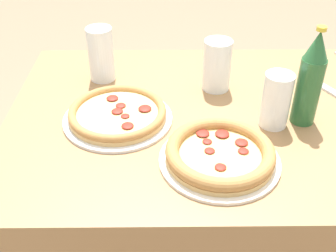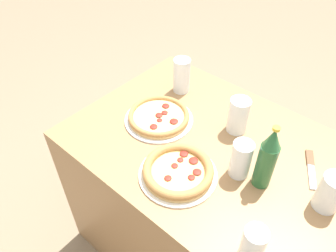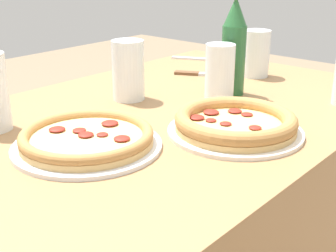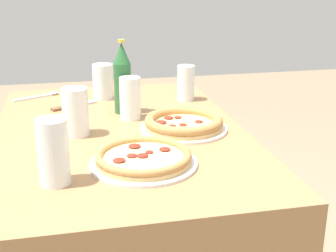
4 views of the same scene
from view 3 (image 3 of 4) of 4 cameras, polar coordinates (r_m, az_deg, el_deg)
table at (r=1.27m, az=0.63°, el=-14.63°), size 1.15×0.77×0.77m
pizza_pepperoni at (r=0.94m, az=8.20°, el=0.30°), size 0.27×0.27×0.04m
pizza_veggie at (r=0.88m, az=-9.84°, el=-1.55°), size 0.28×0.28×0.04m
glass_iced_tea at (r=1.39m, az=10.64°, el=8.38°), size 0.08×0.08×0.13m
glass_orange_juice at (r=1.15m, az=-4.86°, el=6.46°), size 0.08×0.08×0.15m
glass_mango_juice at (r=1.13m, az=6.30°, el=5.95°), size 0.07×0.07×0.14m
beer_bottle at (r=1.19m, az=8.03°, el=9.48°), size 0.06×0.06×0.25m
knife at (r=1.39m, az=4.15°, el=6.34°), size 0.11×0.17×0.01m
spoon at (r=1.59m, az=4.58°, el=8.17°), size 0.10×0.18×0.01m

